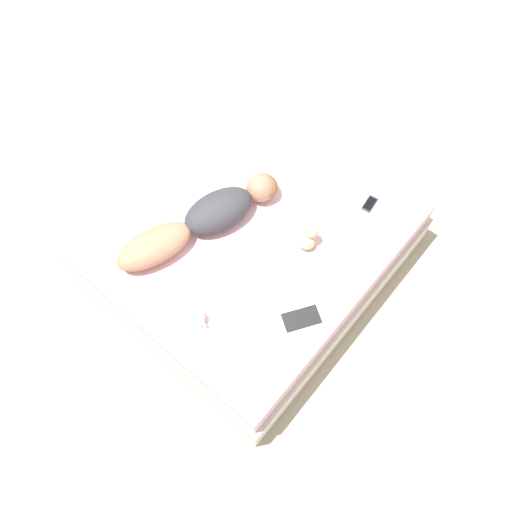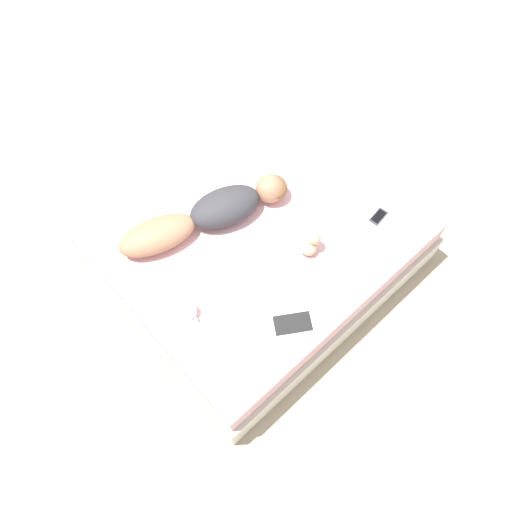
{
  "view_description": "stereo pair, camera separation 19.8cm",
  "coord_description": "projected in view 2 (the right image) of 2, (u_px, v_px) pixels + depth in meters",
  "views": [
    {
      "loc": [
        1.19,
        -1.36,
        3.45
      ],
      "look_at": [
        0.19,
        -0.18,
        0.55
      ],
      "focal_mm": 35.0,
      "sensor_mm": 36.0,
      "label": 1
    },
    {
      "loc": [
        1.34,
        -1.22,
        3.45
      ],
      "look_at": [
        0.19,
        -0.18,
        0.55
      ],
      "focal_mm": 35.0,
      "sensor_mm": 36.0,
      "label": 2
    }
  ],
  "objects": [
    {
      "name": "plush_toy",
      "position": [
        310.0,
        244.0,
        3.29
      ],
      "size": [
        0.12,
        0.14,
        0.18
      ],
      "color": "#D1B289",
      "rests_on": "bed"
    },
    {
      "name": "open_magazine",
      "position": [
        290.0,
        309.0,
        3.16
      ],
      "size": [
        0.52,
        0.5,
        0.01
      ],
      "rotation": [
        0.0,
        0.0,
        -0.57
      ],
      "color": "white",
      "rests_on": "bed"
    },
    {
      "name": "ground_plane",
      "position": [
        257.0,
        260.0,
        3.89
      ],
      "size": [
        12.0,
        12.0,
        0.0
      ],
      "primitive_type": "plane",
      "color": "#B7A88E"
    },
    {
      "name": "person",
      "position": [
        210.0,
        213.0,
        3.39
      ],
      "size": [
        0.57,
        1.25,
        0.2
      ],
      "rotation": [
        0.0,
        0.0,
        -0.28
      ],
      "color": "#A37556",
      "rests_on": "bed"
    },
    {
      "name": "cell_phone",
      "position": [
        378.0,
        216.0,
        3.48
      ],
      "size": [
        0.09,
        0.15,
        0.01
      ],
      "rotation": [
        0.0,
        0.0,
        0.13
      ],
      "color": "#333842",
      "rests_on": "bed"
    },
    {
      "name": "coffee_mug",
      "position": [
        189.0,
        311.0,
        3.11
      ],
      "size": [
        0.13,
        0.09,
        0.08
      ],
      "color": "white",
      "rests_on": "bed"
    },
    {
      "name": "bed",
      "position": [
        257.0,
        245.0,
        3.68
      ],
      "size": [
        1.82,
        2.06,
        0.5
      ],
      "color": "beige",
      "rests_on": "ground_plane"
    }
  ]
}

